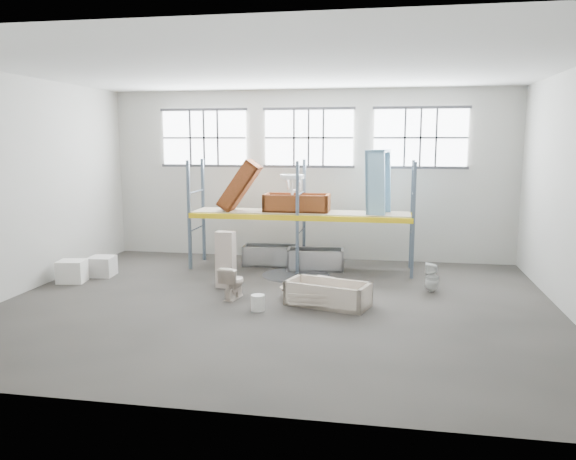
% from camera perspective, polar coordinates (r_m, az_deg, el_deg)
% --- Properties ---
extents(floor, '(12.00, 10.00, 0.10)m').
position_cam_1_polar(floor, '(12.46, -1.23, -7.68)').
color(floor, '#48423D').
rests_on(floor, ground).
extents(ceiling, '(12.00, 10.00, 0.10)m').
position_cam_1_polar(ceiling, '(12.03, -1.32, 16.28)').
color(ceiling, silver).
rests_on(ceiling, ground).
extents(wall_back, '(12.00, 0.10, 5.00)m').
position_cam_1_polar(wall_back, '(16.94, 2.13, 5.55)').
color(wall_back, '#AFADA3').
rests_on(wall_back, ground).
extents(wall_front, '(12.00, 0.10, 5.00)m').
position_cam_1_polar(wall_front, '(7.13, -9.35, 0.54)').
color(wall_front, '#A19F96').
rests_on(wall_front, ground).
extents(wall_left, '(0.10, 10.00, 5.00)m').
position_cam_1_polar(wall_left, '(14.45, -25.57, 4.06)').
color(wall_left, '#B6B4A9').
rests_on(wall_left, ground).
extents(window_left, '(2.60, 0.04, 1.60)m').
position_cam_1_polar(window_left, '(17.54, -8.44, 9.18)').
color(window_left, white).
rests_on(window_left, wall_back).
extents(window_mid, '(2.60, 0.04, 1.60)m').
position_cam_1_polar(window_mid, '(16.80, 2.10, 9.27)').
color(window_mid, white).
rests_on(window_mid, wall_back).
extents(window_right, '(2.60, 0.04, 1.60)m').
position_cam_1_polar(window_right, '(16.65, 13.21, 9.05)').
color(window_right, white).
rests_on(window_right, wall_back).
extents(rack_upright_la, '(0.08, 0.08, 3.00)m').
position_cam_1_polar(rack_upright_la, '(15.68, -9.94, 1.46)').
color(rack_upright_la, slate).
rests_on(rack_upright_la, floor).
extents(rack_upright_lb, '(0.08, 0.08, 3.00)m').
position_cam_1_polar(rack_upright_lb, '(16.81, -8.54, 2.00)').
color(rack_upright_lb, slate).
rests_on(rack_upright_lb, floor).
extents(rack_upright_ma, '(0.08, 0.08, 3.00)m').
position_cam_1_polar(rack_upright_ma, '(14.93, 0.95, 1.22)').
color(rack_upright_ma, slate).
rests_on(rack_upright_ma, floor).
extents(rack_upright_mb, '(0.08, 0.08, 3.00)m').
position_cam_1_polar(rack_upright_mb, '(16.10, 1.64, 1.79)').
color(rack_upright_mb, slate).
rests_on(rack_upright_mb, floor).
extents(rack_upright_ra, '(0.08, 0.08, 3.00)m').
position_cam_1_polar(rack_upright_ra, '(14.75, 12.53, 0.90)').
color(rack_upright_ra, slate).
rests_on(rack_upright_ra, floor).
extents(rack_upright_rb, '(0.08, 0.08, 3.00)m').
position_cam_1_polar(rack_upright_rb, '(15.94, 12.37, 1.51)').
color(rack_upright_rb, slate).
rests_on(rack_upright_rb, floor).
extents(rack_beam_front, '(6.00, 0.10, 0.14)m').
position_cam_1_polar(rack_beam_front, '(14.93, 0.95, 1.22)').
color(rack_beam_front, yellow).
rests_on(rack_beam_front, floor).
extents(rack_beam_back, '(6.00, 0.10, 0.14)m').
position_cam_1_polar(rack_beam_back, '(16.10, 1.64, 1.79)').
color(rack_beam_back, yellow).
rests_on(rack_beam_back, floor).
extents(shelf_deck, '(5.90, 1.10, 0.03)m').
position_cam_1_polar(shelf_deck, '(15.50, 1.31, 1.81)').
color(shelf_deck, gray).
rests_on(shelf_deck, floor).
extents(wet_patch, '(1.80, 1.80, 0.00)m').
position_cam_1_polar(wet_patch, '(15.01, 0.81, -4.56)').
color(wet_patch, black).
rests_on(wet_patch, floor).
extents(bathtub_beige, '(1.92, 1.28, 0.52)m').
position_cam_1_polar(bathtub_beige, '(12.31, 4.02, -6.41)').
color(bathtub_beige, beige).
rests_on(bathtub_beige, floor).
extents(cistern_spare, '(0.48, 0.36, 0.41)m').
position_cam_1_polar(cistern_spare, '(12.85, 3.69, -5.65)').
color(cistern_spare, beige).
rests_on(cistern_spare, bathtub_beige).
extents(sink_in_tub, '(0.49, 0.49, 0.16)m').
position_cam_1_polar(sink_in_tub, '(12.89, 0.19, -6.14)').
color(sink_in_tub, beige).
rests_on(sink_in_tub, bathtub_beige).
extents(toilet_beige, '(0.54, 0.79, 0.75)m').
position_cam_1_polar(toilet_beige, '(12.84, -5.58, -5.25)').
color(toilet_beige, beige).
rests_on(toilet_beige, floor).
extents(cistern_tall, '(0.47, 0.33, 1.37)m').
position_cam_1_polar(cistern_tall, '(13.74, -6.30, -2.98)').
color(cistern_tall, beige).
rests_on(cistern_tall, floor).
extents(toilet_white, '(0.33, 0.32, 0.70)m').
position_cam_1_polar(toilet_white, '(13.74, 14.31, -4.65)').
color(toilet_white, white).
rests_on(toilet_white, floor).
extents(steel_tub_left, '(1.60, 0.85, 0.57)m').
position_cam_1_polar(steel_tub_left, '(16.18, -1.76, -2.54)').
color(steel_tub_left, '#ACAFB3').
rests_on(steel_tub_left, floor).
extents(steel_tub_right, '(1.61, 0.87, 0.57)m').
position_cam_1_polar(steel_tub_right, '(15.64, 2.78, -2.96)').
color(steel_tub_right, '#B4B7BB').
rests_on(steel_tub_right, floor).
extents(rust_tub_flat, '(1.79, 0.85, 0.50)m').
position_cam_1_polar(rust_tub_flat, '(15.55, 0.90, 2.72)').
color(rust_tub_flat, brown).
rests_on(rust_tub_flat, shelf_deck).
extents(rust_tub_tilted, '(1.21, 0.72, 1.46)m').
position_cam_1_polar(rust_tub_tilted, '(15.65, -4.89, 4.48)').
color(rust_tub_tilted, '#90391D').
rests_on(rust_tub_tilted, shelf_deck).
extents(sink_on_shelf, '(0.70, 0.57, 0.58)m').
position_cam_1_polar(sink_on_shelf, '(15.24, 0.42, 3.63)').
color(sink_on_shelf, white).
rests_on(sink_on_shelf, rust_tub_flat).
extents(blue_tub_upright, '(0.71, 0.93, 1.80)m').
position_cam_1_polar(blue_tub_upright, '(15.24, 9.09, 4.65)').
color(blue_tub_upright, '#7FAFCF').
rests_on(blue_tub_upright, shelf_deck).
extents(bucket, '(0.30, 0.30, 0.33)m').
position_cam_1_polar(bucket, '(11.95, -3.06, -7.34)').
color(bucket, silver).
rests_on(bucket, floor).
extents(carton_near, '(0.73, 0.65, 0.55)m').
position_cam_1_polar(carton_near, '(15.23, -20.95, -3.91)').
color(carton_near, white).
rests_on(carton_near, floor).
extents(carton_far, '(0.67, 0.67, 0.51)m').
position_cam_1_polar(carton_far, '(15.67, -18.24, -3.49)').
color(carton_far, silver).
rests_on(carton_far, floor).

